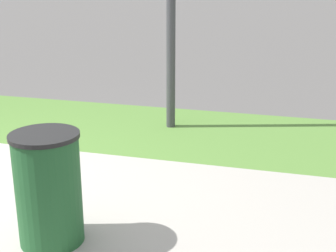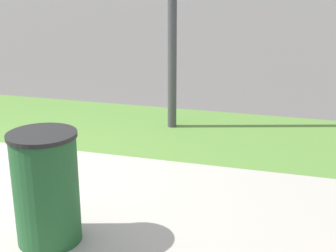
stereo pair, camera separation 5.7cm
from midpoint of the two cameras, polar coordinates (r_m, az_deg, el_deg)
grass_verge at (r=6.30m, az=-11.73°, el=0.61°), size 18.00×2.00×0.01m
trash_bin at (r=3.37m, az=-14.15°, el=-7.40°), size 0.47×0.47×0.82m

